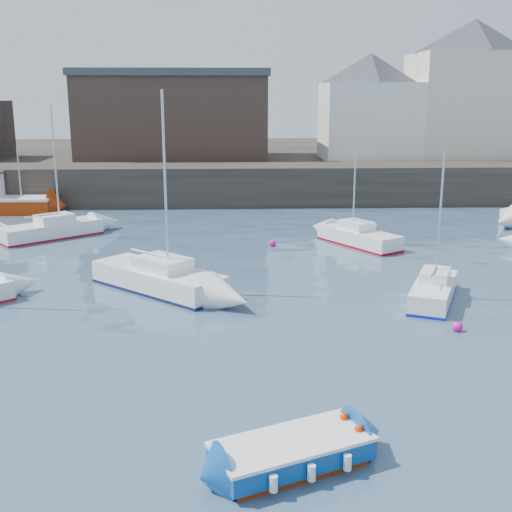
{
  "coord_description": "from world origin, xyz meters",
  "views": [
    {
      "loc": [
        -1.06,
        -15.12,
        8.37
      ],
      "look_at": [
        0.0,
        12.0,
        1.5
      ],
      "focal_mm": 45.0,
      "sensor_mm": 36.0,
      "label": 1
    }
  ],
  "objects_px": {
    "sailboat_h": "(51,230)",
    "buoy_mid": "(457,331)",
    "blue_dinghy": "(292,452)",
    "sailboat_f": "(359,237)",
    "sailboat_b": "(159,278)",
    "buoy_far": "(273,246)",
    "fishing_boat": "(0,200)",
    "sailboat_c": "(434,290)"
  },
  "relations": [
    {
      "from": "sailboat_b",
      "to": "sailboat_h",
      "type": "relative_size",
      "value": 1.11
    },
    {
      "from": "sailboat_h",
      "to": "sailboat_c",
      "type": "bearing_deg",
      "value": -33.93
    },
    {
      "from": "sailboat_c",
      "to": "sailboat_f",
      "type": "bearing_deg",
      "value": 96.26
    },
    {
      "from": "fishing_boat",
      "to": "buoy_mid",
      "type": "height_order",
      "value": "fishing_boat"
    },
    {
      "from": "blue_dinghy",
      "to": "sailboat_h",
      "type": "bearing_deg",
      "value": 115.99
    },
    {
      "from": "sailboat_f",
      "to": "blue_dinghy",
      "type": "bearing_deg",
      "value": -104.82
    },
    {
      "from": "sailboat_b",
      "to": "sailboat_h",
      "type": "xyz_separation_m",
      "value": [
        -7.57,
        10.89,
        -0.05
      ]
    },
    {
      "from": "blue_dinghy",
      "to": "sailboat_c",
      "type": "xyz_separation_m",
      "value": [
        7.02,
        11.99,
        0.08
      ]
    },
    {
      "from": "fishing_boat",
      "to": "buoy_mid",
      "type": "relative_size",
      "value": 19.03
    },
    {
      "from": "blue_dinghy",
      "to": "sailboat_c",
      "type": "bearing_deg",
      "value": 59.65
    },
    {
      "from": "blue_dinghy",
      "to": "buoy_mid",
      "type": "distance_m",
      "value": 10.91
    },
    {
      "from": "sailboat_h",
      "to": "buoy_mid",
      "type": "height_order",
      "value": "sailboat_h"
    },
    {
      "from": "sailboat_h",
      "to": "buoy_far",
      "type": "bearing_deg",
      "value": -11.67
    },
    {
      "from": "sailboat_h",
      "to": "buoy_mid",
      "type": "bearing_deg",
      "value": -40.79
    },
    {
      "from": "fishing_boat",
      "to": "sailboat_b",
      "type": "relative_size",
      "value": 0.84
    },
    {
      "from": "blue_dinghy",
      "to": "buoy_mid",
      "type": "height_order",
      "value": "blue_dinghy"
    },
    {
      "from": "buoy_mid",
      "to": "blue_dinghy",
      "type": "bearing_deg",
      "value": -128.78
    },
    {
      "from": "sailboat_f",
      "to": "sailboat_h",
      "type": "distance_m",
      "value": 18.2
    },
    {
      "from": "sailboat_c",
      "to": "fishing_boat",
      "type": "bearing_deg",
      "value": 139.43
    },
    {
      "from": "sailboat_b",
      "to": "sailboat_c",
      "type": "distance_m",
      "value": 11.73
    },
    {
      "from": "buoy_mid",
      "to": "buoy_far",
      "type": "xyz_separation_m",
      "value": [
        -5.85,
        13.65,
        0.0
      ]
    },
    {
      "from": "blue_dinghy",
      "to": "sailboat_h",
      "type": "height_order",
      "value": "sailboat_h"
    },
    {
      "from": "fishing_boat",
      "to": "sailboat_h",
      "type": "distance_m",
      "value": 10.52
    },
    {
      "from": "sailboat_c",
      "to": "sailboat_h",
      "type": "relative_size",
      "value": 0.79
    },
    {
      "from": "blue_dinghy",
      "to": "buoy_far",
      "type": "height_order",
      "value": "blue_dinghy"
    },
    {
      "from": "sailboat_b",
      "to": "buoy_far",
      "type": "distance_m",
      "value": 9.89
    },
    {
      "from": "sailboat_h",
      "to": "buoy_mid",
      "type": "xyz_separation_m",
      "value": [
        18.95,
        -16.36,
        -0.5
      ]
    },
    {
      "from": "blue_dinghy",
      "to": "buoy_far",
      "type": "relative_size",
      "value": 10.5
    },
    {
      "from": "fishing_boat",
      "to": "sailboat_c",
      "type": "relative_size",
      "value": 1.17
    },
    {
      "from": "sailboat_c",
      "to": "buoy_far",
      "type": "xyz_separation_m",
      "value": [
        -6.03,
        10.17,
        -0.47
      ]
    },
    {
      "from": "fishing_boat",
      "to": "sailboat_f",
      "type": "bearing_deg",
      "value": -25.09
    },
    {
      "from": "sailboat_f",
      "to": "sailboat_h",
      "type": "xyz_separation_m",
      "value": [
        -18.01,
        2.59,
        0.01
      ]
    },
    {
      "from": "sailboat_h",
      "to": "buoy_far",
      "type": "relative_size",
      "value": 20.21
    },
    {
      "from": "blue_dinghy",
      "to": "sailboat_f",
      "type": "relative_size",
      "value": 0.57
    },
    {
      "from": "buoy_mid",
      "to": "sailboat_c",
      "type": "bearing_deg",
      "value": 86.93
    },
    {
      "from": "fishing_boat",
      "to": "sailboat_h",
      "type": "bearing_deg",
      "value": -55.28
    },
    {
      "from": "sailboat_b",
      "to": "buoy_far",
      "type": "relative_size",
      "value": 22.35
    },
    {
      "from": "sailboat_c",
      "to": "sailboat_f",
      "type": "height_order",
      "value": "sailboat_f"
    },
    {
      "from": "sailboat_f",
      "to": "buoy_far",
      "type": "xyz_separation_m",
      "value": [
        -4.91,
        -0.11,
        -0.49
      ]
    },
    {
      "from": "blue_dinghy",
      "to": "sailboat_b",
      "type": "distance_m",
      "value": 14.69
    },
    {
      "from": "fishing_boat",
      "to": "sailboat_f",
      "type": "xyz_separation_m",
      "value": [
        24.0,
        -11.24,
        -0.42
      ]
    },
    {
      "from": "fishing_boat",
      "to": "sailboat_f",
      "type": "distance_m",
      "value": 26.5
    }
  ]
}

